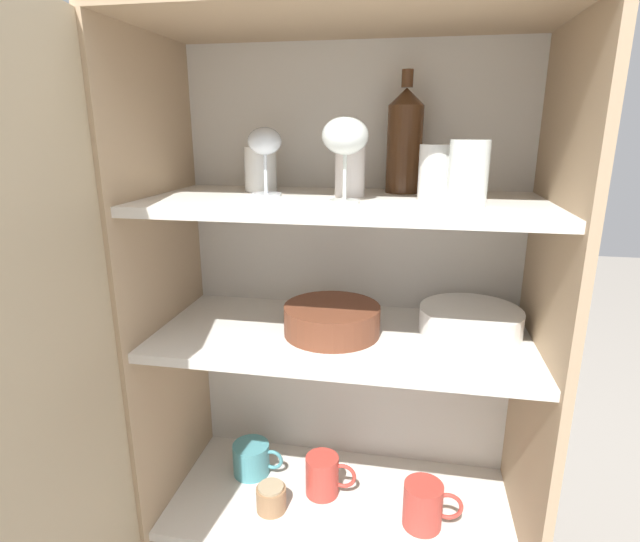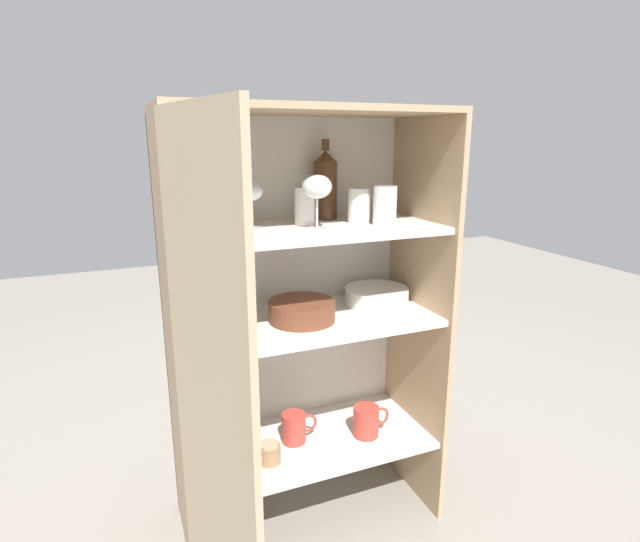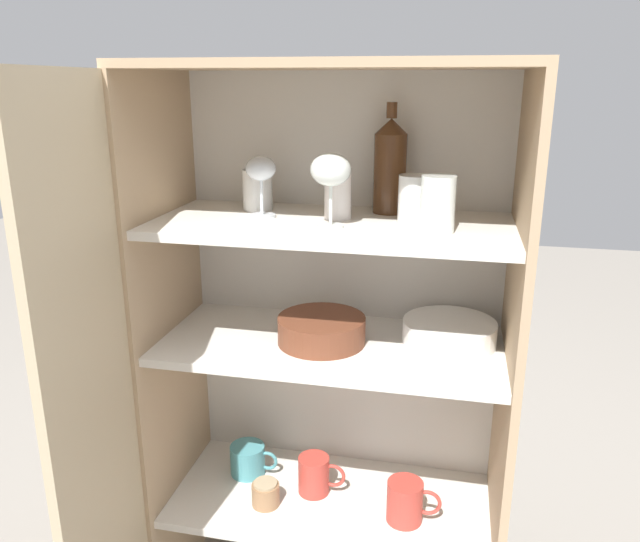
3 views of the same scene
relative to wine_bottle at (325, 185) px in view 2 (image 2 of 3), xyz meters
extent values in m
cube|color=silver|center=(-0.11, 0.07, -0.45)|extent=(0.82, 0.02, 1.31)
cube|color=tan|center=(-0.51, -0.12, -0.45)|extent=(0.02, 0.40, 1.31)
cube|color=tan|center=(0.29, -0.12, -0.45)|extent=(0.02, 0.40, 1.31)
cube|color=tan|center=(-0.11, -0.12, 0.22)|extent=(0.82, 0.40, 0.02)
cube|color=silver|center=(-0.11, -0.12, -0.83)|extent=(0.78, 0.36, 0.02)
cube|color=silver|center=(-0.11, -0.12, -0.41)|extent=(0.78, 0.36, 0.02)
cube|color=silver|center=(-0.11, -0.12, -0.12)|extent=(0.78, 0.36, 0.02)
cube|color=tan|center=(-0.48, -0.52, -0.45)|extent=(0.10, 0.40, 1.31)
cylinder|color=white|center=(0.12, -0.18, -0.05)|extent=(0.07, 0.07, 0.12)
cylinder|color=white|center=(-0.31, -0.04, -0.06)|extent=(0.07, 0.07, 0.10)
cylinder|color=silver|center=(-0.10, -0.09, -0.05)|extent=(0.06, 0.06, 0.11)
cylinder|color=white|center=(0.07, -0.11, -0.06)|extent=(0.07, 0.07, 0.11)
cylinder|color=white|center=(-0.27, -0.11, -0.11)|extent=(0.06, 0.06, 0.01)
cylinder|color=white|center=(-0.27, -0.11, -0.07)|extent=(0.01, 0.01, 0.08)
ellipsoid|color=white|center=(-0.27, -0.11, 0.00)|extent=(0.07, 0.07, 0.05)
cylinder|color=white|center=(-0.10, -0.18, -0.11)|extent=(0.06, 0.06, 0.01)
cylinder|color=white|center=(-0.10, -0.18, -0.06)|extent=(0.01, 0.01, 0.08)
ellipsoid|color=white|center=(-0.10, -0.18, 0.01)|extent=(0.08, 0.08, 0.07)
cylinder|color=#4C2D19|center=(0.00, 0.00, -0.02)|extent=(0.07, 0.07, 0.18)
cone|color=#4C2D19|center=(0.00, 0.00, 0.09)|extent=(0.07, 0.07, 0.03)
cylinder|color=#4C2D19|center=(0.00, 0.00, 0.12)|extent=(0.02, 0.02, 0.03)
cylinder|color=white|center=(0.16, -0.07, -0.39)|extent=(0.21, 0.21, 0.01)
cylinder|color=white|center=(0.16, -0.07, -0.38)|extent=(0.21, 0.21, 0.01)
cylinder|color=white|center=(0.16, -0.07, -0.37)|extent=(0.21, 0.21, 0.01)
cylinder|color=white|center=(0.16, -0.07, -0.36)|extent=(0.21, 0.21, 0.01)
cylinder|color=white|center=(0.16, -0.07, -0.35)|extent=(0.21, 0.21, 0.01)
cylinder|color=white|center=(0.16, -0.07, -0.35)|extent=(0.21, 0.21, 0.01)
cylinder|color=brown|center=(-0.13, -0.13, -0.36)|extent=(0.20, 0.20, 0.06)
torus|color=brown|center=(-0.13, -0.13, -0.34)|extent=(0.20, 0.20, 0.01)
cylinder|color=#BC3D33|center=(-0.16, -0.11, -0.77)|extent=(0.08, 0.08, 0.10)
torus|color=#BC3D33|center=(-0.11, -0.11, -0.77)|extent=(0.06, 0.01, 0.06)
cylinder|color=teal|center=(-0.35, -0.07, -0.78)|extent=(0.09, 0.09, 0.08)
torus|color=teal|center=(-0.29, -0.07, -0.78)|extent=(0.05, 0.01, 0.05)
cylinder|color=#BC3D33|center=(0.08, -0.17, -0.77)|extent=(0.09, 0.09, 0.10)
torus|color=#BC3D33|center=(0.13, -0.17, -0.76)|extent=(0.07, 0.01, 0.07)
cylinder|color=#99704C|center=(-0.26, -0.18, -0.79)|extent=(0.07, 0.07, 0.06)
cylinder|color=tan|center=(-0.26, -0.18, -0.76)|extent=(0.06, 0.06, 0.01)
camera|label=1|loc=(0.02, -1.10, 0.03)|focal=28.00mm
camera|label=2|loc=(-0.63, -1.47, 0.14)|focal=28.00mm
camera|label=3|loc=(0.15, -1.43, 0.19)|focal=35.00mm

